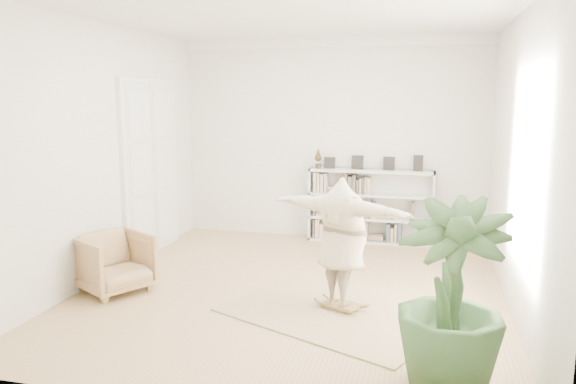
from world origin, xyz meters
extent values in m
plane|color=#A58355|center=(0.00, 0.00, 0.00)|extent=(6.00, 6.00, 0.00)
plane|color=silver|center=(0.00, 3.00, 1.80)|extent=(5.50, 0.00, 5.50)
plane|color=silver|center=(0.00, -3.00, 1.80)|extent=(5.50, 0.00, 5.50)
plane|color=silver|center=(-2.75, 0.00, 1.80)|extent=(0.00, 6.00, 6.00)
plane|color=silver|center=(2.75, 0.00, 1.80)|extent=(0.00, 6.00, 6.00)
plane|color=white|center=(0.00, 0.00, 3.60)|extent=(6.00, 6.00, 0.00)
cube|color=white|center=(0.00, 2.94, 3.51)|extent=(5.50, 0.12, 0.18)
cube|color=white|center=(-2.71, 1.30, 1.40)|extent=(0.08, 1.78, 2.92)
cube|color=silver|center=(-2.69, 0.90, 1.40)|extent=(0.06, 0.78, 2.80)
cube|color=silver|center=(-2.69, 1.70, 1.40)|extent=(0.06, 0.78, 2.80)
cube|color=silver|center=(-0.33, 2.81, 0.65)|extent=(0.04, 0.35, 1.30)
cube|color=silver|center=(1.83, 2.81, 0.65)|extent=(0.04, 0.35, 1.30)
cube|color=silver|center=(0.75, 2.96, 0.65)|extent=(2.20, 0.04, 1.30)
cube|color=silver|center=(0.75, 2.81, 0.02)|extent=(2.20, 0.35, 0.04)
cube|color=silver|center=(0.75, 2.81, 0.43)|extent=(2.20, 0.35, 0.04)
cube|color=silver|center=(0.75, 2.81, 0.86)|extent=(2.20, 0.35, 0.04)
cube|color=silver|center=(0.75, 2.81, 1.28)|extent=(2.20, 0.35, 0.04)
cube|color=black|center=(0.00, 2.85, 1.42)|extent=(0.18, 0.07, 0.24)
cube|color=black|center=(0.50, 2.85, 1.42)|extent=(0.18, 0.07, 0.24)
cube|color=black|center=(1.05, 2.85, 1.42)|extent=(0.18, 0.07, 0.24)
cube|color=black|center=(1.55, 2.85, 1.42)|extent=(0.18, 0.07, 0.24)
imported|color=tan|center=(-2.30, -0.59, 0.39)|extent=(1.16, 1.15, 0.78)
cube|color=tan|center=(0.75, -0.54, 0.01)|extent=(3.10, 2.85, 0.02)
cube|color=brown|center=(0.75, -0.54, 0.07)|extent=(0.52, 0.43, 0.03)
cube|color=brown|center=(0.75, -0.54, 0.04)|extent=(0.30, 0.17, 0.04)
cube|color=brown|center=(0.75, -0.54, 0.04)|extent=(0.30, 0.17, 0.04)
cube|color=brown|center=(0.75, -0.54, 0.07)|extent=(0.18, 0.11, 0.09)
cube|color=brown|center=(0.75, -0.54, 0.07)|extent=(0.18, 0.11, 0.09)
imported|color=beige|center=(0.75, -0.54, 0.90)|extent=(1.96, 1.26, 1.56)
imported|color=#315229|center=(1.94, -2.14, 0.86)|extent=(1.15, 1.15, 1.71)
camera|label=1|loc=(1.69, -7.02, 2.59)|focal=35.00mm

